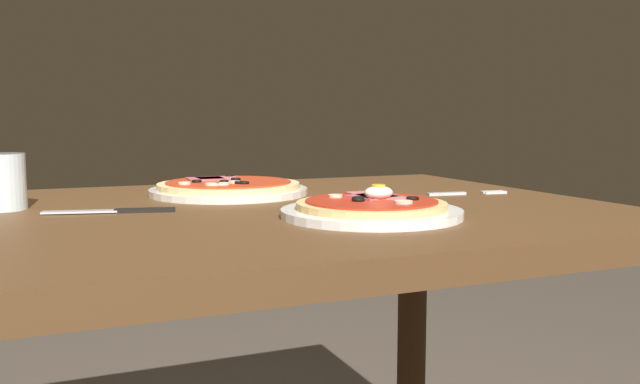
{
  "coord_description": "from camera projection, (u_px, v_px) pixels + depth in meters",
  "views": [
    {
      "loc": [
        -0.34,
        -1.03,
        0.92
      ],
      "look_at": [
        0.07,
        -0.08,
        0.8
      ],
      "focal_mm": 38.1,
      "sensor_mm": 36.0,
      "label": 1
    }
  ],
  "objects": [
    {
      "name": "knife",
      "position": [
        119.0,
        211.0,
        1.03
      ],
      "size": [
        0.19,
        0.06,
        0.01
      ],
      "color": "silver",
      "rests_on": "dining_table"
    },
    {
      "name": "dining_table",
      "position": [
        261.0,
        283.0,
        1.11
      ],
      "size": [
        1.13,
        0.85,
        0.77
      ],
      "color": "brown",
      "rests_on": "ground"
    },
    {
      "name": "pizza_across_left",
      "position": [
        226.0,
        188.0,
        1.26
      ],
      "size": [
        0.29,
        0.29,
        0.03
      ],
      "color": "silver",
      "rests_on": "dining_table"
    },
    {
      "name": "pizza_foreground",
      "position": [
        372.0,
        209.0,
        0.99
      ],
      "size": [
        0.26,
        0.26,
        0.05
      ],
      "color": "white",
      "rests_on": "dining_table"
    },
    {
      "name": "fork",
      "position": [
        460.0,
        193.0,
        1.26
      ],
      "size": [
        0.16,
        0.03,
        0.0
      ],
      "color": "silver",
      "rests_on": "dining_table"
    },
    {
      "name": "water_glass_near",
      "position": [
        0.0,
        186.0,
        1.06
      ],
      "size": [
        0.08,
        0.08,
        0.09
      ],
      "color": "silver",
      "rests_on": "dining_table"
    }
  ]
}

